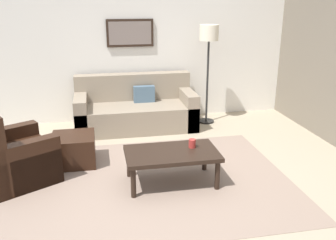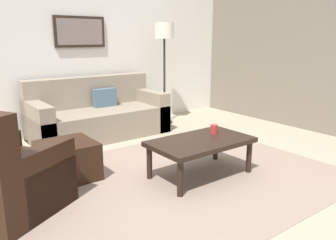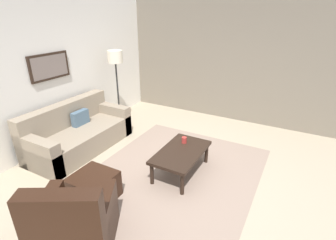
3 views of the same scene
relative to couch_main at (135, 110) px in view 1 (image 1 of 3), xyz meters
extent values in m
plane|color=tan|center=(-0.09, -2.08, -0.30)|extent=(8.00, 8.00, 0.00)
cube|color=silver|center=(-0.09, 0.52, 1.10)|extent=(6.00, 0.12, 2.80)
cube|color=gray|center=(-0.09, -2.08, -0.29)|extent=(3.48, 2.56, 0.01)
cube|color=gray|center=(0.00, -0.10, -0.09)|extent=(2.00, 0.94, 0.42)
cube|color=gray|center=(0.00, 0.25, 0.14)|extent=(2.00, 0.24, 0.88)
cube|color=gray|center=(-0.90, -0.10, 0.01)|extent=(0.20, 0.94, 0.62)
cube|color=gray|center=(0.90, -0.10, 0.01)|extent=(0.20, 0.94, 0.62)
cube|color=slate|center=(0.16, 0.03, 0.26)|extent=(0.36, 0.12, 0.28)
cube|color=black|center=(-1.63, -1.74, -0.08)|extent=(1.09, 1.09, 0.44)
cube|color=black|center=(-1.47, -2.01, 0.00)|extent=(0.77, 0.54, 0.60)
cube|color=black|center=(-1.79, -1.46, 0.00)|extent=(0.77, 0.54, 0.60)
cube|color=black|center=(-0.98, -1.36, -0.10)|extent=(0.56, 0.56, 0.40)
cylinder|color=black|center=(-0.29, -2.41, -0.12)|extent=(0.06, 0.06, 0.36)
cylinder|color=black|center=(0.69, -2.41, -0.12)|extent=(0.06, 0.06, 0.36)
cylinder|color=black|center=(-0.29, -1.89, -0.12)|extent=(0.06, 0.06, 0.36)
cylinder|color=black|center=(0.69, -1.89, -0.12)|extent=(0.06, 0.06, 0.36)
cube|color=black|center=(0.20, -2.15, 0.09)|extent=(1.10, 0.64, 0.05)
cylinder|color=#B2332D|center=(0.47, -2.08, 0.17)|extent=(0.09, 0.09, 0.10)
cylinder|color=black|center=(1.27, -0.04, -0.28)|extent=(0.28, 0.28, 0.03)
cylinder|color=#262626|center=(1.27, -0.04, 0.43)|extent=(0.04, 0.04, 1.45)
cylinder|color=beige|center=(1.27, -0.04, 1.28)|extent=(0.32, 0.32, 0.26)
cube|color=black|center=(-0.01, 0.43, 1.26)|extent=(0.81, 0.04, 0.47)
cube|color=slate|center=(-0.01, 0.42, 1.26)|extent=(0.73, 0.01, 0.39)
camera|label=1|loc=(-0.61, -6.08, 1.86)|focal=39.34mm
camera|label=2|loc=(-2.14, -4.69, 1.17)|focal=35.95mm
camera|label=3|loc=(-3.05, -3.68, 2.21)|focal=27.34mm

